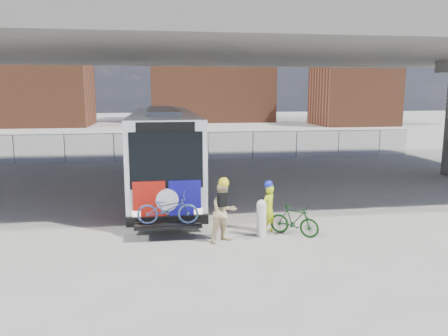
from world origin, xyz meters
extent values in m
plane|color=#9E9991|center=(0.00, 0.00, 0.00)|extent=(160.00, 160.00, 0.00)
cube|color=silver|center=(-2.00, 3.13, 1.95)|extent=(2.55, 12.00, 3.20)
cube|color=black|center=(-2.00, 3.63, 2.59)|extent=(2.61, 11.00, 1.28)
cube|color=black|center=(-2.00, -2.82, 2.33)|extent=(2.24, 0.12, 1.76)
cube|color=black|center=(-2.00, -2.82, 3.36)|extent=(1.78, 0.12, 0.30)
cube|color=black|center=(-2.00, -2.92, 0.45)|extent=(2.55, 0.20, 0.30)
cube|color=#A8150C|center=(-2.55, -2.89, 1.10)|extent=(1.00, 0.08, 1.20)
cube|color=navy|center=(-1.45, -2.89, 1.10)|extent=(1.00, 0.08, 1.20)
cylinder|color=silver|center=(-2.00, -2.91, 1.10)|extent=(0.70, 0.06, 0.70)
cube|color=gray|center=(-2.00, 3.13, 3.62)|extent=(1.28, 7.20, 0.14)
cube|color=black|center=(-2.00, -3.42, 0.45)|extent=(2.00, 0.70, 0.06)
cylinder|color=black|center=(-3.15, -1.27, 0.50)|extent=(0.30, 1.00, 1.00)
cylinder|color=black|center=(-0.85, -1.27, 0.50)|extent=(0.30, 1.00, 1.00)
cylinder|color=black|center=(-3.15, 7.33, 0.50)|extent=(0.30, 1.00, 1.00)
cylinder|color=black|center=(-0.85, 7.33, 0.50)|extent=(0.30, 1.00, 1.00)
cube|color=#A8150C|center=(-3.30, -0.67, 1.30)|extent=(0.06, 2.60, 1.70)
cube|color=navy|center=(-3.30, 0.93, 1.30)|extent=(0.06, 1.40, 1.70)
cube|color=#A8150C|center=(-0.70, -0.67, 1.30)|extent=(0.06, 2.60, 1.70)
cube|color=navy|center=(-0.70, 0.93, 1.30)|extent=(0.06, 1.40, 1.70)
imported|color=#384D7C|center=(-2.00, -3.42, 0.96)|extent=(1.88, 0.81, 0.96)
cube|color=#605E59|center=(0.00, 4.00, 6.75)|extent=(40.00, 16.00, 1.50)
cube|color=#605E59|center=(0.00, 4.00, 7.55)|extent=(40.00, 0.60, 0.80)
cylinder|color=gray|center=(-8.00, 12.00, 0.90)|extent=(0.06, 0.06, 1.80)
cylinder|color=gray|center=(-4.00, 12.00, 0.90)|extent=(0.06, 0.06, 1.80)
cylinder|color=gray|center=(0.00, 12.00, 0.90)|extent=(0.06, 0.06, 1.80)
cylinder|color=gray|center=(4.00, 12.00, 0.90)|extent=(0.06, 0.06, 1.80)
cylinder|color=gray|center=(8.00, 12.00, 0.90)|extent=(0.06, 0.06, 1.80)
cylinder|color=gray|center=(12.00, 12.00, 0.90)|extent=(0.06, 0.06, 1.80)
plane|color=gray|center=(0.00, 12.00, 0.90)|extent=(30.00, 0.00, 30.00)
cube|color=gray|center=(0.00, 12.00, 1.82)|extent=(30.00, 0.05, 0.04)
cube|color=brown|center=(-18.00, 45.00, 5.00)|extent=(14.00, 10.00, 10.00)
cube|color=brown|center=(6.00, 52.00, 6.00)|extent=(18.00, 12.00, 12.00)
cube|color=brown|center=(24.00, 40.00, 4.00)|extent=(10.00, 8.00, 8.00)
cylinder|color=brown|center=(14.00, 55.00, 12.50)|extent=(2.20, 2.20, 25.00)
cylinder|color=white|center=(0.84, -3.57, 0.51)|extent=(0.30, 0.30, 1.01)
sphere|color=white|center=(0.84, -3.57, 1.01)|extent=(0.30, 0.30, 0.30)
imported|color=#D1E718|center=(1.15, -3.17, 0.76)|extent=(0.66, 0.63, 1.53)
sphere|color=#182BD2|center=(1.15, -3.17, 1.55)|extent=(0.26, 0.26, 0.26)
imported|color=beige|center=(-0.37, -3.89, 0.89)|extent=(1.08, 0.99, 1.78)
sphere|color=yellow|center=(-0.37, -3.89, 1.80)|extent=(0.31, 0.31, 0.31)
cube|color=black|center=(-0.44, -4.07, 1.33)|extent=(0.32, 0.27, 0.40)
imported|color=#123912|center=(1.87, -3.63, 0.48)|extent=(1.53, 1.34, 0.96)
camera|label=1|loc=(-2.24, -16.16, 4.39)|focal=35.00mm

